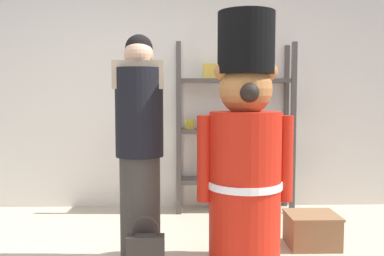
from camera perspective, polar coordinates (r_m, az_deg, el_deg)
back_wall at (r=4.66m, az=-4.13°, el=5.20°), size 6.40×0.12×2.60m
merchandise_shelf at (r=4.48m, az=5.78°, el=0.16°), size 1.24×0.35×1.79m
teddy_bear_guard at (r=3.00m, az=7.29°, el=-3.38°), size 0.69×0.54×1.81m
person_shopper at (r=3.04m, az=-7.19°, el=-2.54°), size 0.36×0.34×1.67m
shopping_bag at (r=2.98m, az=-6.38°, el=-16.84°), size 0.26×0.11×0.42m
display_crate at (r=3.64m, az=16.11°, el=-13.26°), size 0.41×0.36×0.27m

